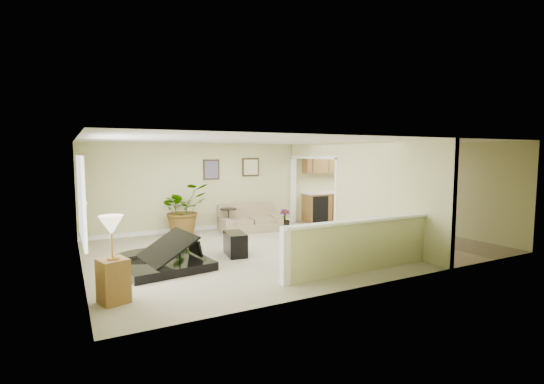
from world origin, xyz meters
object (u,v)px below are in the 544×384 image
piano (161,236)px  loveseat (249,218)px  accent_table (228,217)px  small_plant (285,220)px  piano_bench (235,244)px  palm_plant (183,209)px  lamp_stand (113,266)px

piano → loveseat: 4.00m
loveseat → piano: bearing=-134.8°
accent_table → small_plant: size_ratio=1.19×
piano_bench → loveseat: size_ratio=0.42×
piano_bench → accent_table: bearing=71.8°
palm_plant → lamp_stand: palm_plant is taller
palm_plant → small_plant: 2.97m
piano_bench → lamp_stand: size_ratio=0.57×
accent_table → piano: bearing=-133.1°
palm_plant → small_plant: size_ratio=2.66×
accent_table → small_plant: (1.71, -0.18, -0.19)m
piano_bench → small_plant: (2.50, 2.21, -0.01)m
piano → small_plant: 4.78m
piano → small_plant: bearing=23.2°
piano_bench → accent_table: size_ratio=1.10×
loveseat → small_plant: loveseat is taller
loveseat → small_plant: size_ratio=3.12×
piano_bench → lamp_stand: bearing=-147.3°
loveseat → accent_table: (-0.64, -0.00, 0.07)m
loveseat → small_plant: bearing=-4.5°
piano → accent_table: size_ratio=2.98×
loveseat → lamp_stand: lamp_stand is taller
palm_plant → lamp_stand: (-2.27, -4.43, -0.14)m
accent_table → palm_plant: bearing=164.1°
piano_bench → accent_table: 2.52m
palm_plant → accent_table: bearing=-15.9°
piano → lamp_stand: (-1.04, -1.52, -0.07)m
accent_table → loveseat: bearing=0.2°
piano → accent_table: 3.53m
piano → lamp_stand: 1.84m
piano_bench → palm_plant: palm_plant is taller
loveseat → palm_plant: (-1.82, 0.33, 0.32)m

